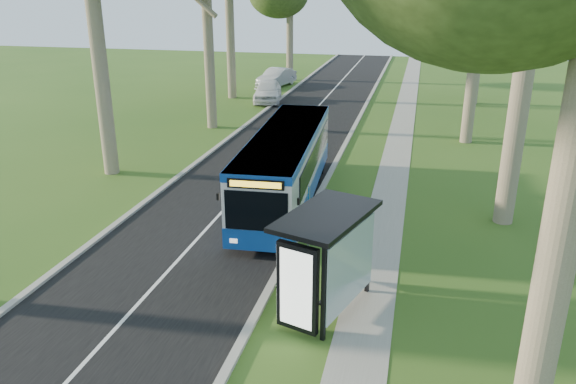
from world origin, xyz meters
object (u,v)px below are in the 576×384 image
(bus, at_px, (286,166))
(litter_bin, at_px, (339,208))
(car_white, at_px, (268,91))
(car_silver, at_px, (276,78))
(bus_stop_sign, at_px, (309,210))
(bus_shelter, at_px, (329,250))

(bus, relative_size, litter_bin, 12.40)
(car_white, height_order, car_silver, car_white)
(bus, relative_size, car_silver, 2.32)
(bus_stop_sign, relative_size, car_silver, 0.49)
(bus_shelter, height_order, litter_bin, bus_shelter)
(litter_bin, relative_size, car_white, 0.18)
(bus_stop_sign, relative_size, bus_shelter, 0.64)
(bus_stop_sign, bearing_deg, bus, 107.00)
(bus_stop_sign, distance_m, bus_shelter, 4.20)
(bus_stop_sign, relative_size, litter_bin, 2.63)
(bus_shelter, xyz_separation_m, car_silver, (-10.75, 36.26, -1.26))
(bus, xyz_separation_m, car_white, (-6.49, 20.85, -0.70))
(bus_shelter, relative_size, car_white, 0.75)
(bus_shelter, distance_m, car_silver, 37.84)
(bus, xyz_separation_m, bus_stop_sign, (1.88, -4.51, -0.04))
(bus_shelter, height_order, car_white, bus_shelter)
(bus_shelter, height_order, car_silver, bus_shelter)
(bus, height_order, car_silver, bus)
(bus, bearing_deg, car_white, 103.72)
(bus, relative_size, bus_shelter, 3.01)
(bus, distance_m, litter_bin, 3.12)
(bus, distance_m, car_white, 21.85)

